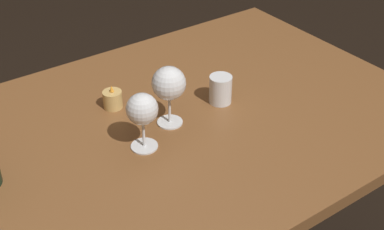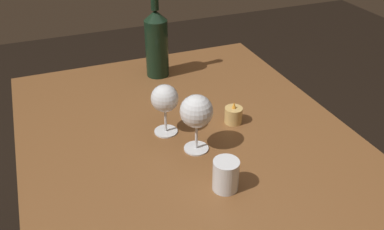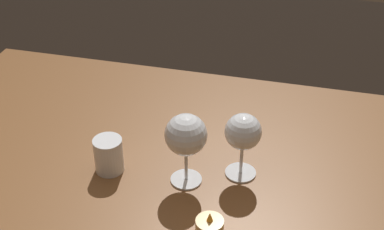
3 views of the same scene
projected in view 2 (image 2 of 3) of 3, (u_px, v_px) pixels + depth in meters
name	position (u px, v px, depth m)	size (l,w,h in m)	color
dining_table	(200.00, 181.00, 1.15)	(1.30, 0.90, 0.74)	brown
wine_glass_left	(165.00, 100.00, 1.13)	(0.08, 0.08, 0.15)	white
wine_glass_right	(195.00, 112.00, 1.06)	(0.09, 0.09, 0.16)	white
wine_bottle	(157.00, 42.00, 1.43)	(0.08, 0.08, 0.33)	black
water_tumbler	(226.00, 176.00, 0.97)	(0.06, 0.06, 0.08)	white
votive_candle	(233.00, 115.00, 1.22)	(0.05, 0.05, 0.07)	#DBB266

